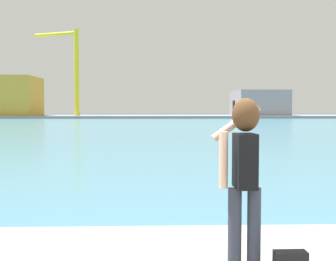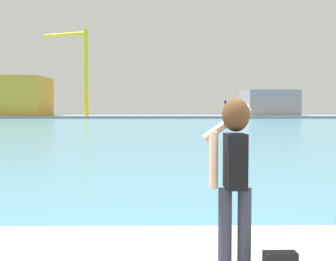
{
  "view_description": "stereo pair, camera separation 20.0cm",
  "coord_description": "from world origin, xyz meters",
  "px_view_note": "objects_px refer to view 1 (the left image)",
  "views": [
    {
      "loc": [
        -1.42,
        -3.98,
        2.17
      ],
      "look_at": [
        -1.13,
        5.05,
        1.7
      ],
      "focal_mm": 46.6,
      "sensor_mm": 36.0,
      "label": 1
    },
    {
      "loc": [
        -1.22,
        -3.98,
        2.17
      ],
      "look_at": [
        -1.13,
        5.05,
        1.7
      ],
      "focal_mm": 46.6,
      "sensor_mm": 36.0,
      "label": 2
    }
  ],
  "objects_px": {
    "person_photographer": "(244,164)",
    "warehouse_left": "(2,96)",
    "port_crane": "(72,64)",
    "warehouse_right": "(259,103)"
  },
  "relations": [
    {
      "from": "person_photographer",
      "to": "warehouse_left",
      "type": "xyz_separation_m",
      "value": [
        -33.28,
        89.27,
        2.99
      ]
    },
    {
      "from": "warehouse_left",
      "to": "port_crane",
      "type": "height_order",
      "value": "port_crane"
    },
    {
      "from": "person_photographer",
      "to": "warehouse_right",
      "type": "distance_m",
      "value": 94.75
    },
    {
      "from": "person_photographer",
      "to": "port_crane",
      "type": "distance_m",
      "value": 89.21
    },
    {
      "from": "person_photographer",
      "to": "warehouse_left",
      "type": "relative_size",
      "value": 0.12
    },
    {
      "from": "port_crane",
      "to": "warehouse_right",
      "type": "bearing_deg",
      "value": 7.34
    },
    {
      "from": "warehouse_right",
      "to": "port_crane",
      "type": "height_order",
      "value": "port_crane"
    },
    {
      "from": "person_photographer",
      "to": "port_crane",
      "type": "relative_size",
      "value": 0.1
    },
    {
      "from": "port_crane",
      "to": "warehouse_left",
      "type": "bearing_deg",
      "value": 171.12
    },
    {
      "from": "warehouse_right",
      "to": "person_photographer",
      "type": "bearing_deg",
      "value": -103.66
    }
  ]
}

